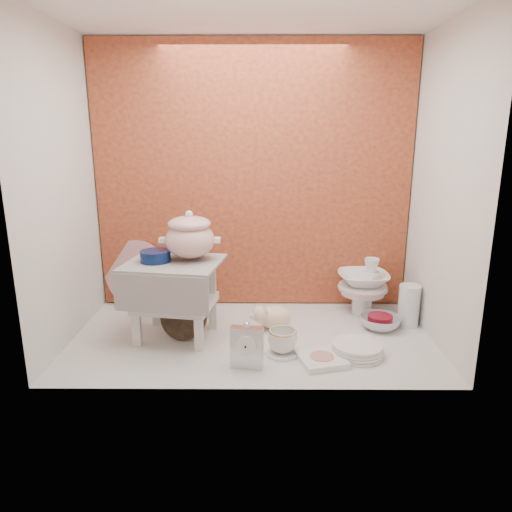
# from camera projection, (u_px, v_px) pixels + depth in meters

# --- Properties ---
(ground) EXTENTS (1.80, 1.80, 0.00)m
(ground) POSITION_uv_depth(u_px,v_px,m) (252.00, 337.00, 2.40)
(ground) COLOR silver
(ground) RESTS_ON ground
(niche_shell) EXTENTS (1.86, 1.03, 1.53)m
(niche_shell) POSITION_uv_depth(u_px,v_px,m) (252.00, 148.00, 2.33)
(niche_shell) COLOR #B0602C
(niche_shell) RESTS_ON ground
(step_stool) EXTENTS (0.51, 0.45, 0.39)m
(step_stool) POSITION_uv_depth(u_px,v_px,m) (175.00, 300.00, 2.36)
(step_stool) COLOR silver
(step_stool) RESTS_ON ground
(soup_tureen) EXTENTS (0.37, 0.37, 0.25)m
(soup_tureen) POSITION_uv_depth(u_px,v_px,m) (190.00, 235.00, 2.32)
(soup_tureen) COLOR white
(soup_tureen) RESTS_ON step_stool
(cobalt_bowl) EXTENTS (0.18, 0.18, 0.05)m
(cobalt_bowl) POSITION_uv_depth(u_px,v_px,m) (156.00, 256.00, 2.30)
(cobalt_bowl) COLOR #091A48
(cobalt_bowl) RESTS_ON step_stool
(floral_platter) EXTENTS (0.40, 0.16, 0.40)m
(floral_platter) POSITION_uv_depth(u_px,v_px,m) (136.00, 274.00, 2.78)
(floral_platter) COLOR silver
(floral_platter) RESTS_ON ground
(blue_white_vase) EXTENTS (0.31, 0.31, 0.24)m
(blue_white_vase) POSITION_uv_depth(u_px,v_px,m) (165.00, 290.00, 2.73)
(blue_white_vase) COLOR silver
(blue_white_vase) RESTS_ON ground
(lacquer_tray) EXTENTS (0.27, 0.17, 0.24)m
(lacquer_tray) POSITION_uv_depth(u_px,v_px,m) (183.00, 315.00, 2.36)
(lacquer_tray) COLOR black
(lacquer_tray) RESTS_ON ground
(mantel_clock) EXTENTS (0.15, 0.07, 0.21)m
(mantel_clock) POSITION_uv_depth(u_px,v_px,m) (247.00, 345.00, 2.07)
(mantel_clock) COLOR silver
(mantel_clock) RESTS_ON ground
(plush_pig) EXTENTS (0.23, 0.16, 0.13)m
(plush_pig) POSITION_uv_depth(u_px,v_px,m) (274.00, 317.00, 2.48)
(plush_pig) COLOR beige
(plush_pig) RESTS_ON ground
(teacup_saucer) EXTENTS (0.17, 0.17, 0.01)m
(teacup_saucer) POSITION_uv_depth(u_px,v_px,m) (282.00, 352.00, 2.22)
(teacup_saucer) COLOR white
(teacup_saucer) RESTS_ON ground
(gold_rim_teacup) EXTENTS (0.17, 0.17, 0.11)m
(gold_rim_teacup) POSITION_uv_depth(u_px,v_px,m) (282.00, 341.00, 2.20)
(gold_rim_teacup) COLOR white
(gold_rim_teacup) RESTS_ON teacup_saucer
(lattice_dish) EXTENTS (0.24, 0.24, 0.03)m
(lattice_dish) POSITION_uv_depth(u_px,v_px,m) (322.00, 359.00, 2.14)
(lattice_dish) COLOR white
(lattice_dish) RESTS_ON ground
(dinner_plate_stack) EXTENTS (0.29, 0.29, 0.06)m
(dinner_plate_stack) POSITION_uv_depth(u_px,v_px,m) (357.00, 349.00, 2.20)
(dinner_plate_stack) COLOR white
(dinner_plate_stack) RESTS_ON ground
(crystal_bowl) EXTENTS (0.24, 0.24, 0.07)m
(crystal_bowl) POSITION_uv_depth(u_px,v_px,m) (380.00, 322.00, 2.49)
(crystal_bowl) COLOR silver
(crystal_bowl) RESTS_ON ground
(clear_glass_vase) EXTENTS (0.13, 0.13, 0.22)m
(clear_glass_vase) POSITION_uv_depth(u_px,v_px,m) (409.00, 305.00, 2.52)
(clear_glass_vase) COLOR silver
(clear_glass_vase) RESTS_ON ground
(porcelain_tower) EXTENTS (0.35, 0.35, 0.32)m
(porcelain_tower) POSITION_uv_depth(u_px,v_px,m) (363.00, 286.00, 2.68)
(porcelain_tower) COLOR white
(porcelain_tower) RESTS_ON ground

